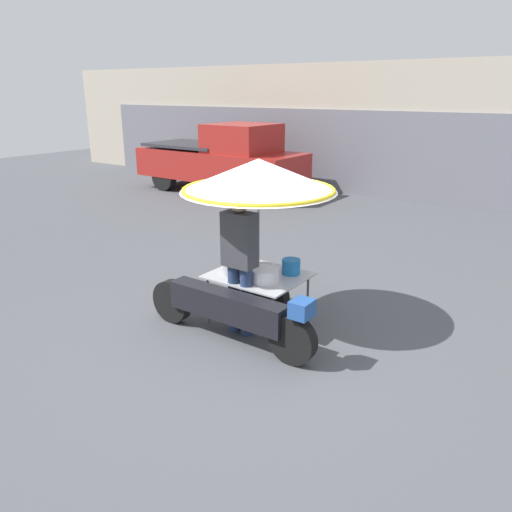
{
  "coord_description": "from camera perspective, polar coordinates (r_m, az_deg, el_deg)",
  "views": [
    {
      "loc": [
        3.05,
        -4.21,
        2.73
      ],
      "look_at": [
        -0.19,
        0.35,
        0.86
      ],
      "focal_mm": 35.0,
      "sensor_mm": 36.0,
      "label": 1
    }
  ],
  "objects": [
    {
      "name": "ground_plane",
      "position": [
        5.87,
        -0.45,
        -9.27
      ],
      "size": [
        36.0,
        36.0,
        0.0
      ],
      "primitive_type": "plane",
      "color": "#4C4F54"
    },
    {
      "name": "shopfront_building",
      "position": [
        13.96,
        23.3,
        12.8
      ],
      "size": [
        28.0,
        2.06,
        3.43
      ],
      "color": "#B2A893",
      "rests_on": "ground"
    },
    {
      "name": "vendor_motorcycle_cart",
      "position": [
        5.69,
        -0.07,
        6.44
      ],
      "size": [
        2.26,
        1.8,
        2.0
      ],
      "color": "black",
      "rests_on": "ground"
    },
    {
      "name": "vendor_person",
      "position": [
        5.62,
        -1.88,
        -0.03
      ],
      "size": [
        0.38,
        0.23,
        1.68
      ],
      "color": "navy",
      "rests_on": "ground"
    },
    {
      "name": "pickup_truck",
      "position": [
        14.0,
        -3.73,
        10.97
      ],
      "size": [
        4.82,
        1.78,
        1.89
      ],
      "color": "black",
      "rests_on": "ground"
    }
  ]
}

